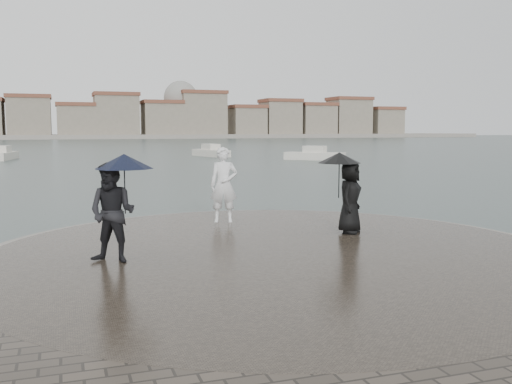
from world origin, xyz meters
name	(u,v)px	position (x,y,z in m)	size (l,w,h in m)	color
ground	(360,322)	(0.00, 0.00, 0.00)	(400.00, 400.00, 0.00)	#2B3835
kerb_ring	(276,260)	(0.00, 3.50, 0.16)	(12.50, 12.50, 0.32)	gray
quay_tip	(276,259)	(0.00, 3.50, 0.18)	(11.90, 11.90, 0.36)	#2D261E
statue	(224,185)	(-0.03, 7.39, 1.37)	(0.74, 0.48, 2.03)	white
visitor_left	(115,201)	(-3.21, 3.60, 1.52)	(1.39, 1.20, 2.04)	black
visitor_right	(347,187)	(2.34, 4.87, 1.48)	(1.27, 1.12, 1.95)	black
far_skyline	(52,119)	(-6.29, 160.71, 5.61)	(260.00, 20.00, 37.00)	gray
boats	(177,155)	(6.41, 47.06, 0.38)	(31.08, 14.98, 1.50)	silver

